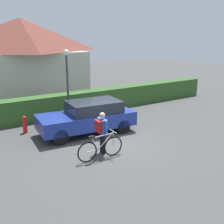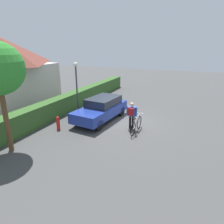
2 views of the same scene
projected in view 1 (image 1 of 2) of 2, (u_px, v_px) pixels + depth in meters
name	position (u px, v px, depth m)	size (l,w,h in m)	color
ground_plane	(110.00, 143.00, 11.53)	(60.00, 60.00, 0.00)	#424242
hedge_row	(63.00, 105.00, 15.25)	(21.00, 0.90, 1.23)	#325925
house_distant	(23.00, 60.00, 18.21)	(7.84, 5.14, 5.43)	beige
parked_car_near	(88.00, 116.00, 12.50)	(4.48, 2.20, 1.48)	navy
bicycle	(101.00, 148.00, 9.94)	(1.84, 0.50, 0.98)	black
person_rider	(102.00, 129.00, 10.26)	(0.36, 0.66, 1.62)	black
street_lamp	(67.00, 76.00, 13.28)	(0.28, 0.28, 3.71)	#38383D
fire_hydrant	(25.00, 124.00, 12.62)	(0.20, 0.20, 0.81)	red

